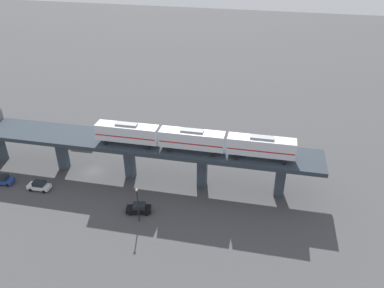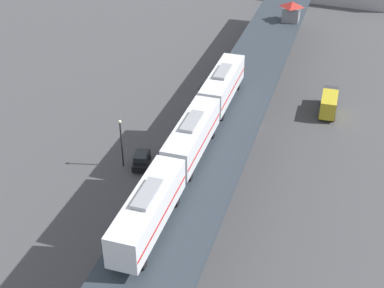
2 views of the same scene
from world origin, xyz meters
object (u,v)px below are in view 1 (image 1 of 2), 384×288
subway_train (192,139)px  street_car_white (39,186)px  street_car_black (139,208)px  delivery_truck (82,136)px  street_lamp (138,203)px  street_car_blue (2,180)px

subway_train → street_car_white: subway_train is taller
subway_train → street_car_black: bearing=142.8°
delivery_truck → street_lamp: size_ratio=1.06×
street_car_black → delivery_truck: size_ratio=0.64×
street_car_white → street_car_black: (-1.65, -21.45, 0.00)m
subway_train → street_car_blue: subway_train is taller
delivery_truck → street_lamp: bearing=-134.8°
street_car_blue → delivery_truck: 20.87m
subway_train → street_car_white: 31.57m
street_lamp → street_car_black: bearing=22.0°
street_car_white → street_car_black: same height
street_car_white → street_car_blue: (-0.07, 8.38, 0.00)m
street_car_white → delivery_truck: bearing=3.6°
subway_train → delivery_truck: bearing=69.1°
street_car_blue → street_lamp: 31.11m
delivery_truck → street_car_black: bearing=-133.0°
subway_train → street_car_black: size_ratio=7.91×
subway_train → street_car_black: subway_train is taller
street_car_black → delivery_truck: delivery_truck is taller
street_car_white → street_car_blue: size_ratio=0.97×
street_car_white → delivery_truck: 19.57m
street_car_white → delivery_truck: size_ratio=0.61×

